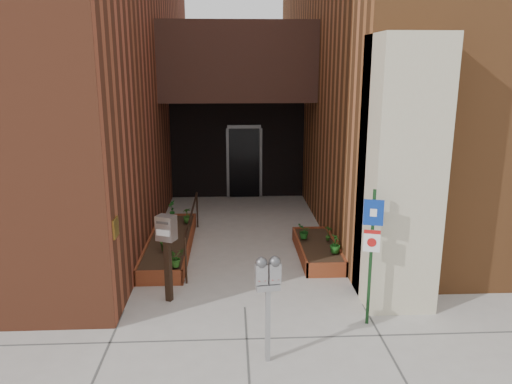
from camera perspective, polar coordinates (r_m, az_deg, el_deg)
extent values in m
plane|color=#9E9991|center=(8.55, -1.30, -13.03)|extent=(80.00, 80.00, 0.00)
cube|color=brown|center=(15.46, -26.15, 16.91)|extent=(8.00, 14.60, 10.00)
cube|color=brown|center=(16.03, 20.83, 17.27)|extent=(8.00, 13.70, 10.00)
cube|color=#C4B796|center=(8.44, 16.16, 1.93)|extent=(1.10, 1.20, 4.40)
cube|color=#311B15|center=(13.59, -2.14, 14.62)|extent=(4.20, 2.00, 2.00)
cube|color=black|center=(15.19, -2.13, 5.11)|extent=(4.00, 0.30, 3.00)
cube|color=black|center=(15.09, -1.35, 3.33)|extent=(0.90, 0.06, 2.10)
cube|color=#B79338|center=(7.99, -15.78, -3.95)|extent=(0.04, 0.30, 0.30)
cube|color=maroon|center=(9.41, -11.08, -9.63)|extent=(0.90, 0.04, 0.30)
cube|color=maroon|center=(12.72, -8.89, -3.13)|extent=(0.90, 0.04, 0.30)
cube|color=maroon|center=(11.11, -12.03, -5.89)|extent=(0.04, 3.60, 0.30)
cube|color=maroon|center=(11.00, -7.58, -5.89)|extent=(0.04, 3.60, 0.30)
cube|color=black|center=(11.05, -9.81, -6.00)|extent=(0.82, 3.52, 0.26)
cube|color=maroon|center=(9.66, 8.14, -8.85)|extent=(0.80, 0.04, 0.30)
cube|color=maroon|center=(11.65, 6.15, -4.69)|extent=(0.80, 0.04, 0.30)
cube|color=maroon|center=(10.59, 5.01, -6.64)|extent=(0.04, 2.20, 0.30)
cube|color=maroon|center=(10.72, 9.06, -6.51)|extent=(0.04, 2.20, 0.30)
cube|color=black|center=(10.65, 7.04, -6.68)|extent=(0.72, 2.12, 0.26)
cylinder|color=black|center=(9.31, -8.03, -7.77)|extent=(0.04, 0.04, 0.90)
cylinder|color=black|center=(12.42, -6.73, -2.04)|extent=(0.04, 0.04, 0.90)
cylinder|color=black|center=(10.72, -7.36, -2.32)|extent=(0.04, 3.30, 0.04)
cube|color=#9A9A9C|center=(6.94, 1.35, -15.03)|extent=(0.07, 0.07, 1.05)
cube|color=#9A9A9C|center=(6.68, 1.38, -10.78)|extent=(0.33, 0.17, 0.08)
cube|color=#9A9A9C|center=(6.59, 0.62, -9.35)|extent=(0.17, 0.13, 0.27)
sphere|color=#59595B|center=(6.53, 0.62, -8.08)|extent=(0.16, 0.16, 0.16)
cube|color=white|center=(6.53, 0.71, -9.37)|extent=(0.09, 0.02, 0.05)
cube|color=#B21414|center=(6.56, 0.71, -10.04)|extent=(0.09, 0.02, 0.03)
cube|color=#9A9A9C|center=(6.62, 2.15, -9.23)|extent=(0.17, 0.13, 0.27)
sphere|color=#59595B|center=(6.56, 2.16, -7.96)|extent=(0.16, 0.16, 0.16)
cube|color=white|center=(6.57, 2.26, -9.25)|extent=(0.09, 0.02, 0.05)
cube|color=#B21414|center=(6.60, 2.26, -9.92)|extent=(0.09, 0.02, 0.03)
cube|color=#123316|center=(7.82, 12.97, -7.43)|extent=(0.06, 0.06, 2.16)
cube|color=navy|center=(7.55, 13.28, -2.30)|extent=(0.29, 0.10, 0.39)
cube|color=white|center=(7.55, 13.28, -2.31)|extent=(0.10, 0.04, 0.12)
cube|color=white|center=(7.69, 13.09, -5.46)|extent=(0.24, 0.08, 0.34)
cube|color=#B21414|center=(7.64, 13.15, -4.47)|extent=(0.24, 0.08, 0.06)
cylinder|color=#B21414|center=(7.68, 13.08, -5.63)|extent=(0.14, 0.05, 0.14)
cube|color=black|center=(8.67, -10.00, -8.81)|extent=(0.13, 0.13, 1.11)
cube|color=#ACACAE|center=(8.41, -10.22, -4.06)|extent=(0.37, 0.32, 0.42)
cube|color=#59595B|center=(8.28, -10.67, -3.50)|extent=(0.21, 0.10, 0.04)
cube|color=white|center=(8.33, -10.61, -4.62)|extent=(0.23, 0.11, 0.10)
imported|color=#265B1A|center=(9.41, -9.21, -7.38)|extent=(0.45, 0.45, 0.36)
imported|color=#234F16|center=(10.24, -10.50, -5.48)|extent=(0.31, 0.31, 0.40)
imported|color=#214E16|center=(11.91, -7.86, -2.66)|extent=(0.27, 0.27, 0.36)
imported|color=#1C631E|center=(12.45, -9.60, -1.86)|extent=(0.28, 0.28, 0.41)
imported|color=#1A5C1A|center=(10.07, 9.05, -5.85)|extent=(0.21, 0.21, 0.38)
imported|color=#265B1A|center=(10.73, 8.28, -4.66)|extent=(0.25, 0.25, 0.33)
imported|color=#175318|center=(10.77, 5.52, -4.51)|extent=(0.35, 0.35, 0.33)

